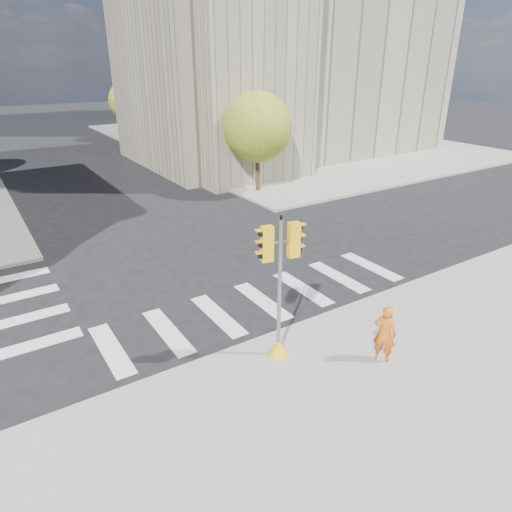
{
  "coord_description": "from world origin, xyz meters",
  "views": [
    {
      "loc": [
        -8.0,
        -13.81,
        7.99
      ],
      "look_at": [
        -0.72,
        -2.53,
        2.1
      ],
      "focal_mm": 32.0,
      "sensor_mm": 36.0,
      "label": 1
    }
  ],
  "objects_px": {
    "lamp_far": "(155,97)",
    "traffic_signal": "(279,300)",
    "lamp_near": "(232,112)",
    "photographer": "(385,334)"
  },
  "relations": [
    {
      "from": "lamp_near",
      "to": "traffic_signal",
      "type": "distance_m",
      "value": 21.47
    },
    {
      "from": "lamp_far",
      "to": "photographer",
      "type": "height_order",
      "value": "lamp_far"
    },
    {
      "from": "lamp_near",
      "to": "photographer",
      "type": "distance_m",
      "value": 22.33
    },
    {
      "from": "lamp_far",
      "to": "traffic_signal",
      "type": "distance_m",
      "value": 34.49
    },
    {
      "from": "lamp_far",
      "to": "traffic_signal",
      "type": "height_order",
      "value": "lamp_far"
    },
    {
      "from": "lamp_far",
      "to": "traffic_signal",
      "type": "bearing_deg",
      "value": -106.17
    },
    {
      "from": "lamp_far",
      "to": "traffic_signal",
      "type": "relative_size",
      "value": 1.94
    },
    {
      "from": "lamp_near",
      "to": "lamp_far",
      "type": "height_order",
      "value": "same"
    },
    {
      "from": "lamp_far",
      "to": "photographer",
      "type": "bearing_deg",
      "value": -101.78
    },
    {
      "from": "lamp_near",
      "to": "photographer",
      "type": "relative_size",
      "value": 4.77
    }
  ]
}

